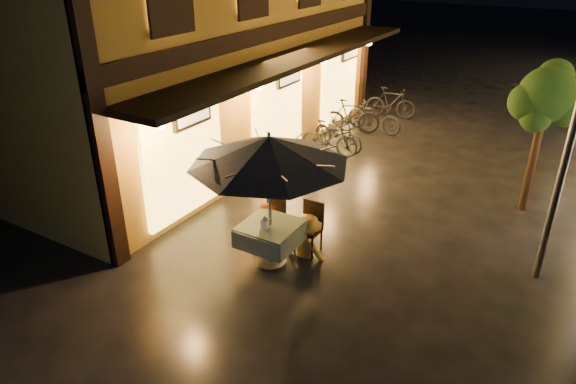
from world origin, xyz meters
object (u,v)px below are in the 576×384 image
Objects in this scene: patio_umbrella at (269,150)px; table_lantern at (265,222)px; cafe_table at (270,234)px; bicycle_0 at (298,158)px; person_yellow at (307,217)px; person_orange at (265,204)px.

patio_umbrella reaches higher than table_lantern.
cafe_table is 0.64× the size of bicycle_0.
person_yellow reaches higher than bicycle_0.
person_yellow is at bearing -125.67° from bicycle_0.
patio_umbrella is 1.75× the size of bicycle_0.
bicycle_0 is at bearing 111.79° from table_lantern.
bicycle_0 is (-1.54, 3.86, -0.51)m from table_lantern.
patio_umbrella reaches higher than person_orange.
person_yellow is (0.87, 0.02, -0.03)m from person_orange.
bicycle_0 is (-1.95, 3.11, -0.37)m from person_yellow.
table_lantern is at bearing -135.98° from bicycle_0.
patio_umbrella is at bearing 53.75° from person_yellow.
person_orange reaches higher than person_yellow.
person_orange reaches higher than table_lantern.
person_orange is (-0.47, 0.74, -0.12)m from table_lantern.
person_yellow reaches higher than cafe_table.
cafe_table is at bearing -153.43° from patio_umbrella.
cafe_table is 1.56m from patio_umbrella.
person_yellow is at bearing 55.10° from cafe_table.
person_orange is at bearing 129.68° from patio_umbrella.
table_lantern is 0.87m from person_yellow.
patio_umbrella is at bearing 26.57° from cafe_table.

